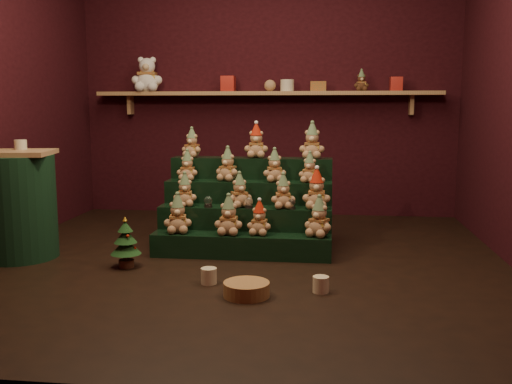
# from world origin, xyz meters

# --- Properties ---
(ground) EXTENTS (4.00, 4.00, 0.00)m
(ground) POSITION_xyz_m (0.00, 0.00, 0.00)
(ground) COLOR black
(ground) RESTS_ON ground
(back_wall) EXTENTS (4.00, 0.10, 2.80)m
(back_wall) POSITION_xyz_m (0.00, 2.05, 1.40)
(back_wall) COLOR black
(back_wall) RESTS_ON ground
(front_wall) EXTENTS (4.00, 0.10, 2.80)m
(front_wall) POSITION_xyz_m (0.00, -2.05, 1.40)
(front_wall) COLOR black
(front_wall) RESTS_ON ground
(back_shelf) EXTENTS (3.60, 0.26, 0.24)m
(back_shelf) POSITION_xyz_m (0.00, 1.87, 1.29)
(back_shelf) COLOR tan
(back_shelf) RESTS_ON ground
(riser_tier_front) EXTENTS (1.40, 0.22, 0.18)m
(riser_tier_front) POSITION_xyz_m (-0.01, 0.12, 0.09)
(riser_tier_front) COLOR black
(riser_tier_front) RESTS_ON ground
(riser_tier_midfront) EXTENTS (1.40, 0.22, 0.36)m
(riser_tier_midfront) POSITION_xyz_m (-0.01, 0.34, 0.18)
(riser_tier_midfront) COLOR black
(riser_tier_midfront) RESTS_ON ground
(riser_tier_midback) EXTENTS (1.40, 0.22, 0.54)m
(riser_tier_midback) POSITION_xyz_m (-0.01, 0.56, 0.27)
(riser_tier_midback) COLOR black
(riser_tier_midback) RESTS_ON ground
(riser_tier_back) EXTENTS (1.40, 0.22, 0.72)m
(riser_tier_back) POSITION_xyz_m (-0.01, 0.78, 0.36)
(riser_tier_back) COLOR black
(riser_tier_back) RESTS_ON ground
(teddy_0) EXTENTS (0.25, 0.23, 0.31)m
(teddy_0) POSITION_xyz_m (-0.51, 0.13, 0.33)
(teddy_0) COLOR tan
(teddy_0) RESTS_ON riser_tier_front
(teddy_1) EXTENTS (0.22, 0.20, 0.31)m
(teddy_1) POSITION_xyz_m (-0.10, 0.12, 0.33)
(teddy_1) COLOR tan
(teddy_1) RESTS_ON riser_tier_front
(teddy_2) EXTENTS (0.21, 0.19, 0.26)m
(teddy_2) POSITION_xyz_m (0.14, 0.14, 0.31)
(teddy_2) COLOR tan
(teddy_2) RESTS_ON riser_tier_front
(teddy_3) EXTENTS (0.28, 0.27, 0.31)m
(teddy_3) POSITION_xyz_m (0.59, 0.13, 0.33)
(teddy_3) COLOR tan
(teddy_3) RESTS_ON riser_tier_front
(teddy_4) EXTENTS (0.22, 0.20, 0.27)m
(teddy_4) POSITION_xyz_m (-0.50, 0.33, 0.49)
(teddy_4) COLOR tan
(teddy_4) RESTS_ON riser_tier_midfront
(teddy_5) EXTENTS (0.26, 0.25, 0.27)m
(teddy_5) POSITION_xyz_m (-0.05, 0.34, 0.50)
(teddy_5) COLOR tan
(teddy_5) RESTS_ON riser_tier_midfront
(teddy_6) EXTENTS (0.22, 0.20, 0.27)m
(teddy_6) POSITION_xyz_m (0.30, 0.32, 0.50)
(teddy_6) COLOR tan
(teddy_6) RESTS_ON riser_tier_midfront
(teddy_7) EXTENTS (0.23, 0.21, 0.31)m
(teddy_7) POSITION_xyz_m (0.57, 0.34, 0.52)
(teddy_7) COLOR tan
(teddy_7) RESTS_ON riser_tier_midfront
(teddy_8) EXTENTS (0.18, 0.16, 0.25)m
(teddy_8) POSITION_xyz_m (-0.53, 0.56, 0.67)
(teddy_8) COLOR tan
(teddy_8) RESTS_ON riser_tier_midback
(teddy_9) EXTENTS (0.25, 0.24, 0.28)m
(teddy_9) POSITION_xyz_m (-0.19, 0.58, 0.68)
(teddy_9) COLOR tan
(teddy_9) RESTS_ON riser_tier_midback
(teddy_10) EXTENTS (0.23, 0.21, 0.27)m
(teddy_10) POSITION_xyz_m (0.21, 0.57, 0.68)
(teddy_10) COLOR tan
(teddy_10) RESTS_ON riser_tier_midback
(teddy_11) EXTENTS (0.21, 0.20, 0.25)m
(teddy_11) POSITION_xyz_m (0.51, 0.55, 0.66)
(teddy_11) COLOR tan
(teddy_11) RESTS_ON riser_tier_midback
(teddy_12) EXTENTS (0.22, 0.20, 0.25)m
(teddy_12) POSITION_xyz_m (-0.54, 0.76, 0.85)
(teddy_12) COLOR tan
(teddy_12) RESTS_ON riser_tier_back
(teddy_13) EXTENTS (0.22, 0.20, 0.29)m
(teddy_13) POSITION_xyz_m (0.03, 0.80, 0.87)
(teddy_13) COLOR tan
(teddy_13) RESTS_ON riser_tier_back
(teddy_14) EXTENTS (0.23, 0.20, 0.30)m
(teddy_14) POSITION_xyz_m (0.52, 0.78, 0.87)
(teddy_14) COLOR tan
(teddy_14) RESTS_ON riser_tier_back
(snow_globe_a) EXTENTS (0.07, 0.07, 0.09)m
(snow_globe_a) POSITION_xyz_m (-0.30, 0.28, 0.41)
(snow_globe_a) COLOR black
(snow_globe_a) RESTS_ON riser_tier_midfront
(snow_globe_b) EXTENTS (0.07, 0.07, 0.09)m
(snow_globe_b) POSITION_xyz_m (0.03, 0.28, 0.41)
(snow_globe_b) COLOR black
(snow_globe_b) RESTS_ON riser_tier_midfront
(snow_globe_c) EXTENTS (0.06, 0.06, 0.08)m
(snow_globe_c) POSITION_xyz_m (0.38, 0.28, 0.40)
(snow_globe_c) COLOR black
(snow_globe_c) RESTS_ON riser_tier_midfront
(side_table) EXTENTS (0.61, 0.58, 0.83)m
(side_table) POSITION_xyz_m (-1.71, -0.09, 0.41)
(side_table) COLOR tan
(side_table) RESTS_ON ground
(table_ornament) EXTENTS (0.09, 0.09, 0.08)m
(table_ornament) POSITION_xyz_m (-1.71, 0.01, 0.87)
(table_ornament) COLOR beige
(table_ornament) RESTS_ON side_table
(mini_christmas_tree) EXTENTS (0.22, 0.22, 0.38)m
(mini_christmas_tree) POSITION_xyz_m (-0.80, -0.26, 0.18)
(mini_christmas_tree) COLOR #49291A
(mini_christmas_tree) RESTS_ON ground
(mug_left) EXTENTS (0.11, 0.11, 0.11)m
(mug_left) POSITION_xyz_m (-0.12, -0.57, 0.05)
(mug_left) COLOR beige
(mug_left) RESTS_ON ground
(mug_right) EXTENTS (0.10, 0.10, 0.10)m
(mug_right) POSITION_xyz_m (0.62, -0.66, 0.05)
(mug_right) COLOR beige
(mug_right) RESTS_ON ground
(wicker_basket) EXTENTS (0.36, 0.36, 0.09)m
(wicker_basket) POSITION_xyz_m (0.16, -0.79, 0.04)
(wicker_basket) COLOR #A67143
(wicker_basket) RESTS_ON ground
(white_bear) EXTENTS (0.36, 0.34, 0.46)m
(white_bear) POSITION_xyz_m (-1.27, 1.84, 1.55)
(white_bear) COLOR white
(white_bear) RESTS_ON back_shelf
(brown_bear) EXTENTS (0.16, 0.15, 0.21)m
(brown_bear) POSITION_xyz_m (0.98, 1.84, 1.43)
(brown_bear) COLOR #482918
(brown_bear) RESTS_ON back_shelf
(gift_tin_red_a) EXTENTS (0.14, 0.14, 0.16)m
(gift_tin_red_a) POSITION_xyz_m (-0.40, 1.85, 1.40)
(gift_tin_red_a) COLOR #A62319
(gift_tin_red_a) RESTS_ON back_shelf
(gift_tin_cream) EXTENTS (0.14, 0.14, 0.12)m
(gift_tin_cream) POSITION_xyz_m (0.22, 1.85, 1.38)
(gift_tin_cream) COLOR beige
(gift_tin_cream) RESTS_ON back_shelf
(gift_tin_red_b) EXTENTS (0.12, 0.12, 0.14)m
(gift_tin_red_b) POSITION_xyz_m (1.33, 1.85, 1.39)
(gift_tin_red_b) COLOR #A62319
(gift_tin_red_b) RESTS_ON back_shelf
(shelf_plush_ball) EXTENTS (0.12, 0.12, 0.12)m
(shelf_plush_ball) POSITION_xyz_m (0.04, 1.85, 1.38)
(shelf_plush_ball) COLOR tan
(shelf_plush_ball) RESTS_ON back_shelf
(scarf_gift_box) EXTENTS (0.16, 0.10, 0.10)m
(scarf_gift_box) POSITION_xyz_m (0.54, 1.85, 1.37)
(scarf_gift_box) COLOR #C94A1C
(scarf_gift_box) RESTS_ON back_shelf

